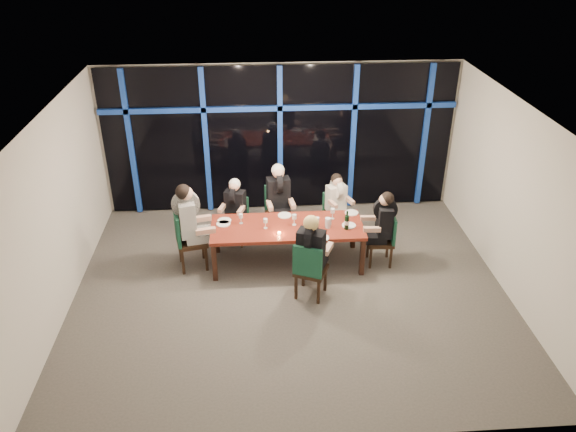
{
  "coord_description": "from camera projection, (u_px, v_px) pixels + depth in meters",
  "views": [
    {
      "loc": [
        -0.56,
        -7.5,
        5.49
      ],
      "look_at": [
        0.0,
        0.6,
        1.05
      ],
      "focal_mm": 35.0,
      "sensor_mm": 36.0,
      "label": 1
    }
  ],
  "objects": [
    {
      "name": "plate_near_mid",
      "position": [
        322.0,
        238.0,
        9.21
      ],
      "size": [
        0.24,
        0.24,
        0.01
      ],
      "primitive_type": "cylinder",
      "color": "white",
      "rests_on": "dining_table"
    },
    {
      "name": "wine_glass_e",
      "position": [
        333.0,
        211.0,
        9.73
      ],
      "size": [
        0.08,
        0.08,
        0.2
      ],
      "color": "silver",
      "rests_on": "dining_table"
    },
    {
      "name": "wine_glass_c",
      "position": [
        317.0,
        220.0,
        9.45
      ],
      "size": [
        0.07,
        0.07,
        0.19
      ],
      "color": "silver",
      "rests_on": "dining_table"
    },
    {
      "name": "plate_end_right",
      "position": [
        349.0,
        225.0,
        9.57
      ],
      "size": [
        0.24,
        0.24,
        0.01
      ],
      "primitive_type": "cylinder",
      "color": "white",
      "rests_on": "dining_table"
    },
    {
      "name": "plate_far_mid",
      "position": [
        285.0,
        215.0,
        9.88
      ],
      "size": [
        0.24,
        0.24,
        0.01
      ],
      "primitive_type": "cylinder",
      "color": "white",
      "rests_on": "dining_table"
    },
    {
      "name": "plate_far_right",
      "position": [
        352.0,
        213.0,
        9.97
      ],
      "size": [
        0.24,
        0.24,
        0.01
      ],
      "primitive_type": "cylinder",
      "color": "white",
      "rests_on": "dining_table"
    },
    {
      "name": "wine_glass_a",
      "position": [
        265.0,
        221.0,
        9.44
      ],
      "size": [
        0.07,
        0.07,
        0.18
      ],
      "color": "silver",
      "rests_on": "dining_table"
    },
    {
      "name": "tea_light",
      "position": [
        279.0,
        233.0,
        9.33
      ],
      "size": [
        0.05,
        0.05,
        0.03
      ],
      "primitive_type": "cylinder",
      "color": "#FFA84C",
      "rests_on": "dining_table"
    },
    {
      "name": "wine_bottle",
      "position": [
        347.0,
        222.0,
        9.41
      ],
      "size": [
        0.08,
        0.08,
        0.34
      ],
      "rotation": [
        0.0,
        0.0,
        0.06
      ],
      "color": "black",
      "rests_on": "dining_table"
    },
    {
      "name": "chair_far_right",
      "position": [
        334.0,
        211.0,
        10.61
      ],
      "size": [
        0.51,
        0.51,
        0.86
      ],
      "rotation": [
        0.0,
        0.0,
        0.34
      ],
      "color": "black",
      "rests_on": "ground"
    },
    {
      "name": "plate_end_left",
      "position": [
        223.0,
        224.0,
        9.62
      ],
      "size": [
        0.24,
        0.24,
        0.01
      ],
      "primitive_type": "cylinder",
      "color": "white",
      "rests_on": "dining_table"
    },
    {
      "name": "diner_far_right",
      "position": [
        337.0,
        196.0,
        10.39
      ],
      "size": [
        0.52,
        0.59,
        0.84
      ],
      "rotation": [
        0.0,
        0.0,
        0.34
      ],
      "color": "silver",
      "rests_on": "ground"
    },
    {
      "name": "chair_far_left",
      "position": [
        237.0,
        217.0,
        10.39
      ],
      "size": [
        0.51,
        0.51,
        0.87
      ],
      "rotation": [
        0.0,
        0.0,
        -0.31
      ],
      "color": "black",
      "rests_on": "ground"
    },
    {
      "name": "wine_glass_b",
      "position": [
        294.0,
        217.0,
        9.53
      ],
      "size": [
        0.08,
        0.08,
        0.2
      ],
      "color": "silver",
      "rests_on": "dining_table"
    },
    {
      "name": "plate_far_left",
      "position": [
        224.0,
        221.0,
        9.71
      ],
      "size": [
        0.24,
        0.24,
        0.01
      ],
      "primitive_type": "cylinder",
      "color": "white",
      "rests_on": "dining_table"
    },
    {
      "name": "chair_end_left",
      "position": [
        186.0,
        237.0,
        9.53
      ],
      "size": [
        0.59,
        0.59,
        1.08
      ],
      "rotation": [
        0.0,
        0.0,
        1.78
      ],
      "color": "black",
      "rests_on": "ground"
    },
    {
      "name": "wine_glass_d",
      "position": [
        241.0,
        217.0,
        9.59
      ],
      "size": [
        0.07,
        0.07,
        0.18
      ],
      "color": "silver",
      "rests_on": "dining_table"
    },
    {
      "name": "diner_near_mid",
      "position": [
        312.0,
        244.0,
        8.65
      ],
      "size": [
        0.63,
        0.69,
        0.98
      ],
      "rotation": [
        0.0,
        0.0,
        2.73
      ],
      "color": "black",
      "rests_on": "ground"
    },
    {
      "name": "chair_end_right",
      "position": [
        385.0,
        237.0,
        9.69
      ],
      "size": [
        0.46,
        0.46,
        0.94
      ],
      "rotation": [
        0.0,
        0.0,
        4.65
      ],
      "color": "black",
      "rests_on": "ground"
    },
    {
      "name": "diner_end_left",
      "position": [
        189.0,
        214.0,
        9.35
      ],
      "size": [
        0.72,
        0.6,
        1.05
      ],
      "rotation": [
        0.0,
        0.0,
        1.78
      ],
      "color": "black",
      "rests_on": "ground"
    },
    {
      "name": "chair_far_mid",
      "position": [
        278.0,
        208.0,
        10.54
      ],
      "size": [
        0.52,
        0.52,
        1.0
      ],
      "rotation": [
        0.0,
        0.0,
        0.13
      ],
      "color": "black",
      "rests_on": "ground"
    },
    {
      "name": "chair_near_mid",
      "position": [
        310.0,
        268.0,
        8.77
      ],
      "size": [
        0.62,
        0.62,
        1.01
      ],
      "rotation": [
        0.0,
        0.0,
        2.73
      ],
      "color": "black",
      "rests_on": "ground"
    },
    {
      "name": "room",
      "position": [
        291.0,
        177.0,
        8.26
      ],
      "size": [
        7.04,
        7.0,
        3.02
      ],
      "color": "#5C5851",
      "rests_on": "ground"
    },
    {
      "name": "diner_far_left",
      "position": [
        235.0,
        202.0,
        10.16
      ],
      "size": [
        0.52,
        0.59,
        0.85
      ],
      "rotation": [
        0.0,
        0.0,
        -0.31
      ],
      "color": "black",
      "rests_on": "ground"
    },
    {
      "name": "window_wall",
      "position": [
        280.0,
        137.0,
        11.05
      ],
      "size": [
        6.86,
        0.43,
        2.94
      ],
      "color": "black",
      "rests_on": "ground"
    },
    {
      "name": "diner_end_right",
      "position": [
        382.0,
        218.0,
        9.51
      ],
      "size": [
        0.6,
        0.48,
        0.92
      ],
      "rotation": [
        0.0,
        0.0,
        4.65
      ],
      "color": "black",
      "rests_on": "ground"
    },
    {
      "name": "diner_far_mid",
      "position": [
        279.0,
        191.0,
        10.27
      ],
      "size": [
        0.53,
        0.65,
        0.98
      ],
      "rotation": [
        0.0,
        0.0,
        0.13
      ],
      "color": "black",
      "rests_on": "ground"
    },
    {
      "name": "water_pitcher",
      "position": [
        328.0,
        223.0,
        9.48
      ],
      "size": [
        0.11,
        0.1,
        0.18
      ],
      "rotation": [
        0.0,
        0.0,
        -0.01
      ],
      "color": "silver",
      "rests_on": "dining_table"
    },
    {
      "name": "dining_table",
      "position": [
        287.0,
        229.0,
        9.6
      ],
      "size": [
        2.6,
        1.0,
        0.75
      ],
      "color": "maroon",
      "rests_on": "ground"
    }
  ]
}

